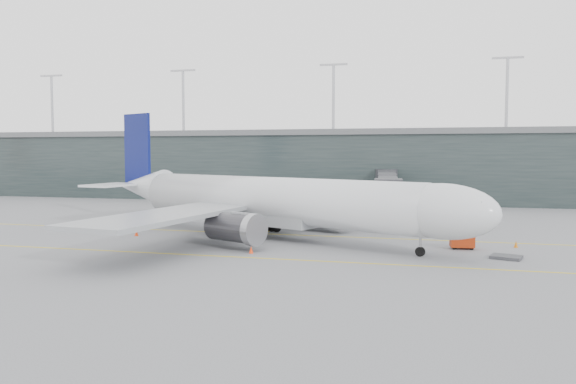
# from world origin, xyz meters

# --- Properties ---
(ground) EXTENTS (320.00, 320.00, 0.00)m
(ground) POSITION_xyz_m (0.00, 0.00, 0.00)
(ground) COLOR slate
(ground) RESTS_ON ground
(taxiline_a) EXTENTS (160.00, 0.25, 0.02)m
(taxiline_a) POSITION_xyz_m (0.00, -4.00, 0.01)
(taxiline_a) COLOR gold
(taxiline_a) RESTS_ON ground
(taxiline_b) EXTENTS (160.00, 0.25, 0.02)m
(taxiline_b) POSITION_xyz_m (0.00, -20.00, 0.01)
(taxiline_b) COLOR gold
(taxiline_b) RESTS_ON ground
(taxiline_lead_main) EXTENTS (0.25, 60.00, 0.02)m
(taxiline_lead_main) POSITION_xyz_m (5.00, 20.00, 0.01)
(taxiline_lead_main) COLOR gold
(taxiline_lead_main) RESTS_ON ground
(terminal) EXTENTS (240.00, 36.00, 29.00)m
(terminal) POSITION_xyz_m (-0.00, 58.00, 7.62)
(terminal) COLOR #1D2728
(terminal) RESTS_ON ground
(main_aircraft) EXTENTS (54.90, 50.55, 16.17)m
(main_aircraft) POSITION_xyz_m (6.70, -6.93, 4.54)
(main_aircraft) COLOR silver
(main_aircraft) RESTS_ON ground
(jet_bridge) EXTENTS (7.57, 46.80, 7.12)m
(jet_bridge) POSITION_xyz_m (18.85, 25.29, 5.33)
(jet_bridge) COLOR #2D2E32
(jet_bridge) RESTS_ON ground
(gse_cart) EXTENTS (2.64, 1.85, 1.69)m
(gse_cart) POSITION_xyz_m (29.07, -9.45, 0.94)
(gse_cart) COLOR #A22A0B
(gse_cart) RESTS_ON ground
(baggage_dolly) EXTENTS (3.36, 2.99, 0.28)m
(baggage_dolly) POSITION_xyz_m (32.99, -14.18, 0.17)
(baggage_dolly) COLOR #37383C
(baggage_dolly) RESTS_ON ground
(uld_a) EXTENTS (1.96, 1.66, 1.60)m
(uld_a) POSITION_xyz_m (-6.03, 9.73, 0.84)
(uld_a) COLOR #333237
(uld_a) RESTS_ON ground
(uld_b) EXTENTS (2.83, 2.58, 2.08)m
(uld_b) POSITION_xyz_m (-2.62, 11.32, 1.10)
(uld_b) COLOR #333237
(uld_b) RESTS_ON ground
(uld_c) EXTENTS (2.73, 2.44, 2.07)m
(uld_c) POSITION_xyz_m (-1.07, 10.96, 1.09)
(uld_c) COLOR #333237
(uld_c) RESTS_ON ground
(cone_nose) EXTENTS (0.45, 0.45, 0.72)m
(cone_nose) POSITION_xyz_m (34.83, -7.08, 0.36)
(cone_nose) COLOR #CA650B
(cone_nose) RESTS_ON ground
(cone_wing_stbd) EXTENTS (0.47, 0.47, 0.74)m
(cone_wing_stbd) POSITION_xyz_m (7.88, -17.70, 0.37)
(cone_wing_stbd) COLOR #FF390E
(cone_wing_stbd) RESTS_ON ground
(cone_wing_port) EXTENTS (0.42, 0.42, 0.67)m
(cone_wing_port) POSITION_xyz_m (6.68, 11.78, 0.33)
(cone_wing_port) COLOR red
(cone_wing_port) RESTS_ON ground
(cone_tail) EXTENTS (0.50, 0.50, 0.79)m
(cone_tail) POSITION_xyz_m (-9.80, -9.64, 0.40)
(cone_tail) COLOR #FF3C0E
(cone_tail) RESTS_ON ground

